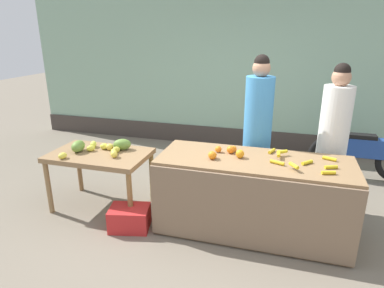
% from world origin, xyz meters
% --- Properties ---
extents(ground_plane, '(24.00, 24.00, 0.00)m').
position_xyz_m(ground_plane, '(0.00, 0.00, 0.00)').
color(ground_plane, '#756B5B').
extents(market_wall_back, '(8.79, 0.23, 3.34)m').
position_xyz_m(market_wall_back, '(0.00, 2.91, 1.64)').
color(market_wall_back, '#8CB299').
rests_on(market_wall_back, ground).
extents(fruit_stall_counter, '(2.06, 0.81, 0.86)m').
position_xyz_m(fruit_stall_counter, '(0.45, -0.01, 0.43)').
color(fruit_stall_counter, olive).
rests_on(fruit_stall_counter, ground).
extents(side_table_wooden, '(1.19, 0.73, 0.73)m').
position_xyz_m(side_table_wooden, '(-1.43, 0.00, 0.65)').
color(side_table_wooden, olive).
rests_on(side_table_wooden, ground).
extents(banana_bunch_pile, '(0.71, 0.57, 0.07)m').
position_xyz_m(banana_bunch_pile, '(0.90, 0.02, 0.89)').
color(banana_bunch_pile, gold).
rests_on(banana_bunch_pile, fruit_stall_counter).
extents(orange_pile, '(0.37, 0.36, 0.09)m').
position_xyz_m(orange_pile, '(0.14, 0.01, 0.90)').
color(orange_pile, orange).
rests_on(orange_pile, fruit_stall_counter).
extents(mango_papaya_pile, '(0.70, 0.65, 0.14)m').
position_xyz_m(mango_papaya_pile, '(-1.44, 0.06, 0.79)').
color(mango_papaya_pile, '#D8CE42').
rests_on(mango_papaya_pile, side_table_wooden).
extents(vendor_woman_blue_shirt, '(0.34, 0.34, 1.90)m').
position_xyz_m(vendor_woman_blue_shirt, '(0.41, 0.64, 0.96)').
color(vendor_woman_blue_shirt, '#33333D').
rests_on(vendor_woman_blue_shirt, ground).
extents(vendor_woman_white_shirt, '(0.34, 0.34, 1.82)m').
position_xyz_m(vendor_woman_white_shirt, '(1.28, 0.69, 0.92)').
color(vendor_woman_white_shirt, '#33333D').
rests_on(vendor_woman_white_shirt, ground).
extents(parked_motorcycle, '(1.60, 0.18, 0.88)m').
position_xyz_m(parked_motorcycle, '(1.90, 1.84, 0.40)').
color(parked_motorcycle, black).
rests_on(parked_motorcycle, ground).
extents(produce_crate, '(0.50, 0.41, 0.26)m').
position_xyz_m(produce_crate, '(-0.88, -0.37, 0.13)').
color(produce_crate, red).
rests_on(produce_crate, ground).
extents(produce_sack, '(0.41, 0.44, 0.52)m').
position_xyz_m(produce_sack, '(-0.58, 0.82, 0.26)').
color(produce_sack, tan).
rests_on(produce_sack, ground).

